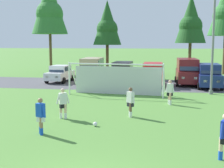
% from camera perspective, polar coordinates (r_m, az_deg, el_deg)
% --- Properties ---
extents(ground_plane, '(400.00, 400.00, 0.00)m').
position_cam_1_polar(ground_plane, '(22.74, 3.95, -2.62)').
color(ground_plane, '#518438').
extents(parking_lot_strip, '(52.00, 8.40, 0.01)m').
position_cam_1_polar(parking_lot_strip, '(30.10, 5.20, -0.09)').
color(parking_lot_strip, '#4C4C51').
rests_on(parking_lot_strip, ground).
extents(soccer_ball, '(0.22, 0.22, 0.22)m').
position_cam_1_polar(soccer_ball, '(15.14, -3.13, -7.43)').
color(soccer_ball, white).
rests_on(soccer_ball, ground).
extents(soccer_goal, '(7.56, 2.59, 2.57)m').
position_cam_1_polar(soccer_goal, '(24.02, 0.91, 1.07)').
color(soccer_goal, white).
rests_on(soccer_goal, ground).
extents(player_striker_near, '(0.66, 0.47, 1.64)m').
position_cam_1_polar(player_striker_near, '(14.03, -13.09, -5.84)').
color(player_striker_near, '#936B4C').
rests_on(player_striker_near, ground).
extents(player_midfield_center, '(0.68, 0.45, 1.64)m').
position_cam_1_polar(player_midfield_center, '(16.67, -9.09, -3.60)').
color(player_midfield_center, beige).
rests_on(player_midfield_center, ground).
extents(player_winger_left, '(0.63, 0.52, 1.64)m').
position_cam_1_polar(player_winger_left, '(20.55, 10.69, -1.51)').
color(player_winger_left, tan).
rests_on(player_winger_left, ground).
extents(player_winger_right, '(0.56, 0.61, 1.64)m').
position_cam_1_polar(player_winger_right, '(16.88, 3.44, -3.37)').
color(player_winger_right, brown).
rests_on(player_winger_right, ground).
extents(parked_car_slot_far_left, '(2.22, 4.30, 1.72)m').
position_cam_1_polar(parked_car_slot_far_left, '(32.39, -9.62, 1.93)').
color(parked_car_slot_far_left, silver).
rests_on(parked_car_slot_far_left, ground).
extents(parked_car_slot_left, '(2.35, 4.88, 2.52)m').
position_cam_1_polar(parked_car_slot_left, '(31.26, -3.69, 2.68)').
color(parked_car_slot_left, tan).
rests_on(parked_car_slot_left, ground).
extents(parked_car_slot_center_left, '(2.23, 4.65, 2.16)m').
position_cam_1_polar(parked_car_slot_center_left, '(30.73, 1.96, 2.17)').
color(parked_car_slot_center_left, black).
rests_on(parked_car_slot_center_left, ground).
extents(parked_car_slot_center, '(2.17, 4.62, 2.16)m').
position_cam_1_polar(parked_car_slot_center, '(29.42, 7.59, 1.87)').
color(parked_car_slot_center, red).
rests_on(parked_car_slot_center, ground).
extents(parked_car_slot_center_right, '(2.21, 4.81, 2.52)m').
position_cam_1_polar(parked_car_slot_center_right, '(30.77, 13.79, 2.39)').
color(parked_car_slot_center_right, maroon).
rests_on(parked_car_slot_center_right, ground).
extents(parked_car_slot_right, '(2.29, 4.68, 2.16)m').
position_cam_1_polar(parked_car_slot_right, '(29.12, 17.56, 1.52)').
color(parked_car_slot_right, navy).
rests_on(parked_car_slot_right, ground).
extents(tree_left_edge, '(4.70, 4.70, 12.52)m').
position_cam_1_polar(tree_left_edge, '(42.10, -11.53, 13.74)').
color(tree_left_edge, brown).
rests_on(tree_left_edge, ground).
extents(tree_mid_left, '(3.42, 3.42, 9.11)m').
position_cam_1_polar(tree_mid_left, '(37.59, -0.89, 11.03)').
color(tree_mid_left, brown).
rests_on(tree_mid_left, ground).
extents(tree_center_back, '(3.61, 3.61, 9.63)m').
position_cam_1_polar(tree_center_back, '(37.99, 14.43, 11.30)').
color(tree_center_back, brown).
rests_on(tree_center_back, ground).
extents(street_lamp, '(2.00, 0.32, 7.84)m').
position_cam_1_polar(street_lamp, '(25.36, 18.61, 7.29)').
color(street_lamp, slate).
rests_on(street_lamp, ground).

